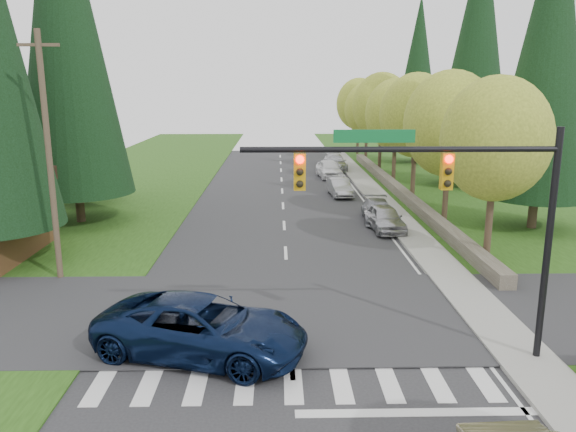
{
  "coord_description": "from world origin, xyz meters",
  "views": [
    {
      "loc": [
        -0.42,
        -10.5,
        7.84
      ],
      "look_at": [
        0.03,
        11.32,
        2.8
      ],
      "focal_mm": 35.0,
      "sensor_mm": 36.0,
      "label": 1
    }
  ],
  "objects_px": {
    "parked_car_a": "(385,218)",
    "parked_car_c": "(340,187)",
    "parked_car_d": "(329,169)",
    "parked_car_e": "(335,162)",
    "suv_navy": "(202,327)",
    "parked_car_b": "(378,211)"
  },
  "relations": [
    {
      "from": "parked_car_a",
      "to": "parked_car_c",
      "type": "bearing_deg",
      "value": 92.93
    },
    {
      "from": "parked_car_d",
      "to": "parked_car_e",
      "type": "xyz_separation_m",
      "value": [
        0.98,
        4.63,
        -0.04
      ]
    },
    {
      "from": "parked_car_a",
      "to": "parked_car_e",
      "type": "relative_size",
      "value": 0.81
    },
    {
      "from": "suv_navy",
      "to": "parked_car_d",
      "type": "bearing_deg",
      "value": 5.55
    },
    {
      "from": "parked_car_d",
      "to": "parked_car_e",
      "type": "bearing_deg",
      "value": 71.98
    },
    {
      "from": "parked_car_a",
      "to": "parked_car_d",
      "type": "bearing_deg",
      "value": 89.38
    },
    {
      "from": "parked_car_b",
      "to": "parked_car_d",
      "type": "height_order",
      "value": "parked_car_d"
    },
    {
      "from": "parked_car_a",
      "to": "parked_car_d",
      "type": "xyz_separation_m",
      "value": [
        -1.4,
        18.6,
        0.08
      ]
    },
    {
      "from": "parked_car_b",
      "to": "parked_car_e",
      "type": "distance_m",
      "value": 21.0
    },
    {
      "from": "suv_navy",
      "to": "parked_car_a",
      "type": "relative_size",
      "value": 1.52
    },
    {
      "from": "parked_car_a",
      "to": "parked_car_e",
      "type": "height_order",
      "value": "parked_car_e"
    },
    {
      "from": "suv_navy",
      "to": "parked_car_b",
      "type": "xyz_separation_m",
      "value": [
        8.26,
        17.0,
        -0.25
      ]
    },
    {
      "from": "parked_car_e",
      "to": "parked_car_c",
      "type": "bearing_deg",
      "value": -94.84
    },
    {
      "from": "parked_car_e",
      "to": "parked_car_d",
      "type": "bearing_deg",
      "value": -102.49
    },
    {
      "from": "parked_car_d",
      "to": "parked_car_b",
      "type": "bearing_deg",
      "value": -91.2
    },
    {
      "from": "parked_car_b",
      "to": "parked_car_d",
      "type": "distance_m",
      "value": 16.43
    },
    {
      "from": "parked_car_b",
      "to": "parked_car_d",
      "type": "xyz_separation_m",
      "value": [
        -1.4,
        16.37,
        0.16
      ]
    },
    {
      "from": "parked_car_a",
      "to": "parked_car_b",
      "type": "relative_size",
      "value": 0.97
    },
    {
      "from": "suv_navy",
      "to": "parked_car_e",
      "type": "distance_m",
      "value": 38.8
    },
    {
      "from": "parked_car_c",
      "to": "parked_car_e",
      "type": "distance_m",
      "value": 13.12
    },
    {
      "from": "parked_car_b",
      "to": "parked_car_c",
      "type": "bearing_deg",
      "value": 104.44
    },
    {
      "from": "suv_navy",
      "to": "parked_car_d",
      "type": "distance_m",
      "value": 34.07
    }
  ]
}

